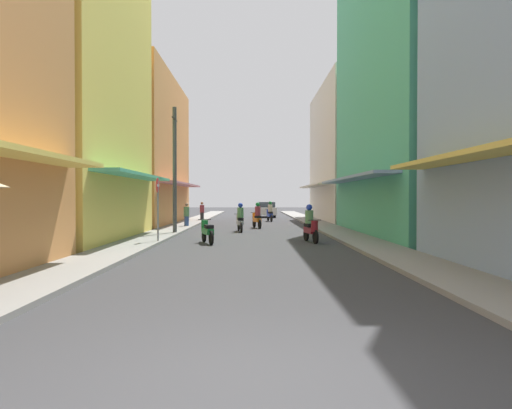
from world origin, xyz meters
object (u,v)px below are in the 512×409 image
motorbike_maroon (310,225)px  street_sign_no_entry (158,201)px  pedestrian_midway (202,212)px  parked_car (266,209)px  motorbike_blue (270,212)px  motorbike_green (207,231)px  motorbike_silver (240,219)px  motorbike_orange (257,217)px  utility_pole (175,169)px  pedestrian_foreground (187,215)px

motorbike_maroon → street_sign_no_entry: (-6.22, -0.55, 1.01)m
motorbike_maroon → pedestrian_midway: (-6.38, 16.43, 0.06)m
motorbike_maroon → parked_car: size_ratio=0.43×
motorbike_blue → street_sign_no_entry: 17.62m
motorbike_green → motorbike_blue: bearing=79.2°
motorbike_silver → parked_car: motorbike_silver is taller
parked_car → motorbike_orange: bearing=-93.7°
motorbike_silver → motorbike_blue: same height
utility_pole → motorbike_orange: bearing=48.7°
motorbike_silver → motorbike_orange: 3.02m
parked_car → street_sign_no_entry: street_sign_no_entry is taller
motorbike_blue → pedestrian_midway: (-5.32, 0.16, 0.06)m
motorbike_maroon → utility_pole: bearing=148.4°
motorbike_orange → motorbike_green: 9.30m
pedestrian_midway → utility_pole: 12.79m
pedestrian_midway → motorbike_orange: bearing=-61.4°
motorbike_blue → utility_pole: 13.69m
motorbike_green → street_sign_no_entry: street_sign_no_entry is taller
motorbike_blue → street_sign_no_entry: street_sign_no_entry is taller
motorbike_silver → motorbike_green: size_ratio=1.04×
motorbike_blue → pedestrian_foreground: motorbike_blue is taller
motorbike_silver → pedestrian_midway: size_ratio=1.17×
pedestrian_foreground → motorbike_orange: bearing=-5.4°
motorbike_silver → parked_car: 18.57m
motorbike_silver → motorbike_blue: 10.69m
motorbike_orange → motorbike_green: size_ratio=1.02×
pedestrian_midway → utility_pole: utility_pole is taller
motorbike_orange → parked_car: motorbike_orange is taller
motorbike_blue → utility_pole: size_ratio=0.28×
parked_car → utility_pole: (-5.18, -20.35, 2.53)m
motorbike_green → pedestrian_foreground: 9.73m
motorbike_orange → motorbike_maroon: bearing=-76.1°
motorbike_maroon → pedestrian_midway: 17.63m
motorbike_maroon → motorbike_orange: same height
motorbike_orange → motorbike_green: motorbike_orange is taller
motorbike_maroon → pedestrian_foreground: (-6.50, 9.05, 0.07)m
parked_car → pedestrian_midway: pedestrian_midway is taller
motorbike_silver → pedestrian_foreground: size_ratio=1.16×
motorbike_maroon → motorbike_orange: size_ratio=1.01×
parked_car → pedestrian_foreground: (-5.36, -15.19, 0.03)m
motorbike_maroon → street_sign_no_entry: 6.32m
motorbike_blue → pedestrian_foreground: 9.04m
street_sign_no_entry → utility_pole: bearing=91.3°
street_sign_no_entry → motorbike_silver: bearing=63.7°
pedestrian_midway → pedestrian_foreground: bearing=-90.9°
motorbike_orange → utility_pole: size_ratio=0.28×
parked_car → pedestrian_midway: size_ratio=2.71×
parked_car → pedestrian_midway: bearing=-123.9°
motorbike_green → motorbike_orange: bearing=76.9°
parked_car → street_sign_no_entry: (-5.08, -24.79, 0.98)m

